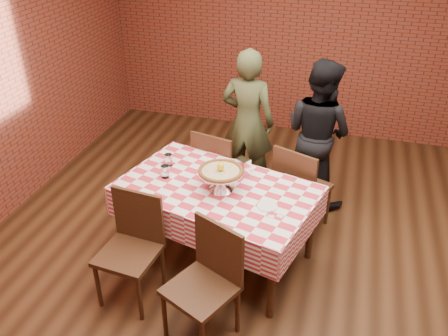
% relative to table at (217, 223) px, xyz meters
% --- Properties ---
extents(ground, '(6.00, 6.00, 0.00)m').
position_rel_table_xyz_m(ground, '(0.46, -0.09, -0.38)').
color(ground, black).
rests_on(ground, ground).
extents(back_wall, '(5.50, 0.00, 5.50)m').
position_rel_table_xyz_m(back_wall, '(0.46, 2.91, 1.08)').
color(back_wall, brown).
rests_on(back_wall, ground).
extents(table, '(1.82, 1.36, 0.75)m').
position_rel_table_xyz_m(table, '(0.00, 0.00, 0.00)').
color(table, '#462713').
rests_on(table, ground).
extents(tablecloth, '(1.86, 1.40, 0.28)m').
position_rel_table_xyz_m(tablecloth, '(0.00, 0.00, 0.24)').
color(tablecloth, '#C82D3E').
rests_on(tablecloth, table).
extents(pizza_stand, '(0.43, 0.43, 0.17)m').
position_rel_table_xyz_m(pizza_stand, '(0.04, -0.02, 0.47)').
color(pizza_stand, silver).
rests_on(pizza_stand, tablecloth).
extents(pizza, '(0.43, 0.43, 0.03)m').
position_rel_table_xyz_m(pizza, '(0.04, -0.02, 0.56)').
color(pizza, '#CDB98B').
rests_on(pizza, pizza_stand).
extents(lemon, '(0.07, 0.07, 0.08)m').
position_rel_table_xyz_m(lemon, '(0.04, -0.02, 0.60)').
color(lemon, yellow).
rests_on(lemon, pizza).
extents(water_glass_left, '(0.09, 0.09, 0.11)m').
position_rel_table_xyz_m(water_glass_left, '(-0.49, 0.03, 0.44)').
color(water_glass_left, white).
rests_on(water_glass_left, tablecloth).
extents(water_glass_right, '(0.09, 0.09, 0.11)m').
position_rel_table_xyz_m(water_glass_right, '(-0.53, 0.23, 0.44)').
color(water_glass_right, white).
rests_on(water_glass_right, tablecloth).
extents(side_plate, '(0.20, 0.20, 0.01)m').
position_rel_table_xyz_m(side_plate, '(0.47, -0.17, 0.39)').
color(side_plate, white).
rests_on(side_plate, tablecloth).
extents(sweetener_packet_a, '(0.05, 0.04, 0.00)m').
position_rel_table_xyz_m(sweetener_packet_a, '(0.53, -0.29, 0.39)').
color(sweetener_packet_a, white).
rests_on(sweetener_packet_a, tablecloth).
extents(sweetener_packet_b, '(0.06, 0.05, 0.00)m').
position_rel_table_xyz_m(sweetener_packet_b, '(0.59, -0.27, 0.39)').
color(sweetener_packet_b, white).
rests_on(sweetener_packet_b, tablecloth).
extents(condiment_caddy, '(0.14, 0.13, 0.16)m').
position_rel_table_xyz_m(condiment_caddy, '(0.16, 0.26, 0.46)').
color(condiment_caddy, silver).
rests_on(condiment_caddy, tablecloth).
extents(chair_near_left, '(0.48, 0.48, 0.92)m').
position_rel_table_xyz_m(chair_near_left, '(-0.53, -0.68, 0.09)').
color(chair_near_left, '#462713').
rests_on(chair_near_left, ground).
extents(chair_near_right, '(0.59, 0.59, 0.93)m').
position_rel_table_xyz_m(chair_near_right, '(0.14, -0.89, 0.09)').
color(chair_near_right, '#462713').
rests_on(chair_near_right, ground).
extents(chair_far_left, '(0.54, 0.54, 0.93)m').
position_rel_table_xyz_m(chair_far_left, '(-0.19, 0.79, 0.09)').
color(chair_far_left, '#462713').
rests_on(chair_far_left, ground).
extents(chair_far_right, '(0.59, 0.59, 0.93)m').
position_rel_table_xyz_m(chair_far_right, '(0.67, 0.66, 0.09)').
color(chair_far_right, '#462713').
rests_on(chair_far_right, ground).
extents(diner_olive, '(0.61, 0.42, 1.60)m').
position_rel_table_xyz_m(diner_olive, '(-0.03, 1.26, 0.43)').
color(diner_olive, '#43492A').
rests_on(diner_olive, ground).
extents(diner_black, '(0.96, 0.91, 1.57)m').
position_rel_table_xyz_m(diner_black, '(0.72, 1.24, 0.41)').
color(diner_black, black).
rests_on(diner_black, ground).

